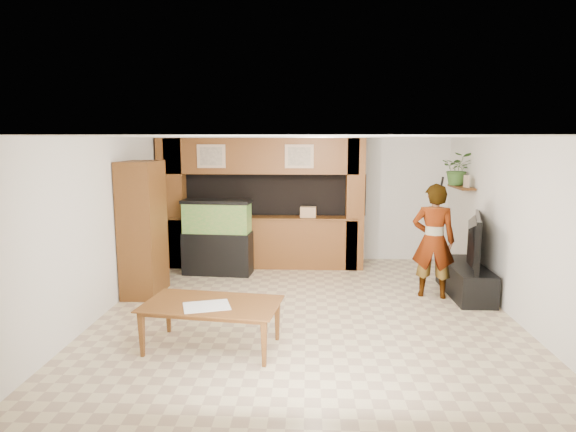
{
  "coord_description": "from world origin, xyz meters",
  "views": [
    {
      "loc": [
        0.02,
        -7.01,
        2.56
      ],
      "look_at": [
        -0.3,
        0.6,
        1.35
      ],
      "focal_mm": 30.0,
      "sensor_mm": 36.0,
      "label": 1
    }
  ],
  "objects_px": {
    "aquarium": "(218,238)",
    "television": "(467,240)",
    "dining_table": "(211,327)",
    "person": "(433,241)",
    "pantry_cabinet": "(143,229)"
  },
  "relations": [
    {
      "from": "television",
      "to": "dining_table",
      "type": "bearing_deg",
      "value": 138.95
    },
    {
      "from": "person",
      "to": "television",
      "type": "bearing_deg",
      "value": -156.03
    },
    {
      "from": "aquarium",
      "to": "television",
      "type": "xyz_separation_m",
      "value": [
        4.36,
        -1.1,
        0.23
      ]
    },
    {
      "from": "person",
      "to": "dining_table",
      "type": "relative_size",
      "value": 1.13
    },
    {
      "from": "pantry_cabinet",
      "to": "person",
      "type": "xyz_separation_m",
      "value": [
        4.77,
        0.05,
        -0.17
      ]
    },
    {
      "from": "pantry_cabinet",
      "to": "television",
      "type": "distance_m",
      "value": 5.36
    },
    {
      "from": "aquarium",
      "to": "dining_table",
      "type": "relative_size",
      "value": 0.87
    },
    {
      "from": "aquarium",
      "to": "dining_table",
      "type": "bearing_deg",
      "value": -75.75
    },
    {
      "from": "aquarium",
      "to": "dining_table",
      "type": "distance_m",
      "value": 3.46
    },
    {
      "from": "person",
      "to": "aquarium",
      "type": "bearing_deg",
      "value": -4.34
    },
    {
      "from": "dining_table",
      "to": "aquarium",
      "type": "bearing_deg",
      "value": 106.96
    },
    {
      "from": "aquarium",
      "to": "person",
      "type": "xyz_separation_m",
      "value": [
        3.77,
        -1.21,
        0.23
      ]
    },
    {
      "from": "aquarium",
      "to": "person",
      "type": "bearing_deg",
      "value": -12.77
    },
    {
      "from": "aquarium",
      "to": "dining_table",
      "type": "xyz_separation_m",
      "value": [
        0.55,
        -3.39,
        -0.41
      ]
    },
    {
      "from": "person",
      "to": "dining_table",
      "type": "bearing_deg",
      "value": 47.46
    }
  ]
}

